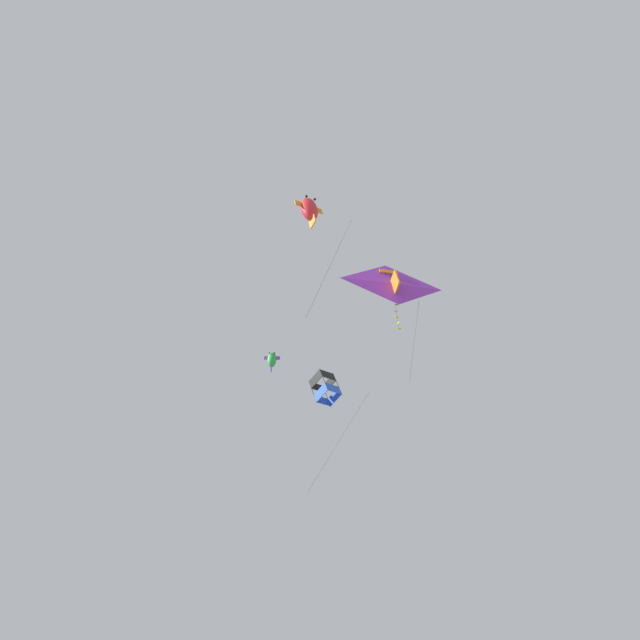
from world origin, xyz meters
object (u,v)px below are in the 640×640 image
kite_delta_upper_right (392,283)px  kite_box_highest (325,388)px  kite_fish_near_right (309,209)px  kite_fish_far_centre (272,360)px

kite_delta_upper_right → kite_box_highest: bearing=-84.9°
kite_delta_upper_right → kite_fish_near_right: bearing=15.8°
kite_fish_far_centre → kite_delta_upper_right: size_ratio=0.24×
kite_box_highest → kite_fish_far_centre: bearing=-73.5°
kite_fish_far_centre → kite_delta_upper_right: kite_fish_far_centre is taller
kite_fish_near_right → kite_delta_upper_right: 5.08m
kite_fish_far_centre → kite_delta_upper_right: 13.27m
kite_fish_near_right → kite_delta_upper_right: bearing=180.0°
kite_fish_near_right → kite_fish_far_centre: bearing=-107.7°
kite_fish_near_right → kite_box_highest: 12.19m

